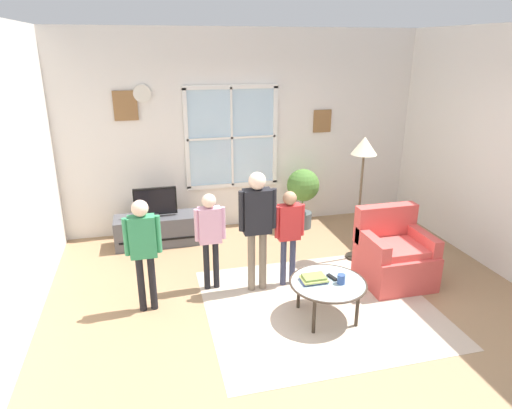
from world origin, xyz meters
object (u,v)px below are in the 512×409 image
armchair (394,256)px  remote_near_books (332,277)px  person_pink_shirt (210,231)px  person_black_shirt (257,218)px  tv_stand (158,230)px  person_green_shirt (143,243)px  coffee_table (328,284)px  book_stack (314,279)px  floor_lamp (363,158)px  cup (341,279)px  remote_near_cup (317,279)px  television (155,202)px  potted_plant_by_window (303,190)px  person_red_shirt (289,228)px

armchair → remote_near_books: armchair is taller
person_pink_shirt → person_black_shirt: size_ratio=0.82×
tv_stand → person_green_shirt: person_green_shirt is taller
coffee_table → person_pink_shirt: 1.42m
person_green_shirt → book_stack: bearing=-18.2°
remote_near_books → tv_stand: bearing=127.4°
book_stack → floor_lamp: bearing=47.4°
remote_near_books → book_stack: bearing=-176.7°
cup → coffee_table: bearing=153.4°
tv_stand → armchair: bearing=-33.0°
cup → remote_near_cup: (-0.21, 0.12, -0.04)m
television → person_pink_shirt: 1.51m
book_stack → person_black_shirt: size_ratio=0.19×
tv_stand → cup: (1.74, -2.33, 0.25)m
book_stack → person_green_shirt: (-1.66, 0.54, 0.34)m
coffee_table → book_stack: size_ratio=3.02×
armchair → person_black_shirt: person_black_shirt is taller
armchair → person_pink_shirt: 2.19m
person_green_shirt → potted_plant_by_window: person_green_shirt is taller
remote_near_books → person_red_shirt: bearing=110.3°
remote_near_cup → floor_lamp: 1.77m
armchair → remote_near_cup: size_ratio=6.21×
person_green_shirt → television: bearing=84.2°
cup → person_black_shirt: size_ratio=0.07×
television → person_black_shirt: 1.89m
remote_near_books → person_black_shirt: 1.02m
cup → armchair: bearing=31.7°
coffee_table → potted_plant_by_window: size_ratio=0.85×
armchair → cup: size_ratio=8.70×
book_stack → person_pink_shirt: person_pink_shirt is taller
cup → person_green_shirt: (-1.91, 0.65, 0.32)m
person_black_shirt → floor_lamp: 1.61m
person_pink_shirt → person_black_shirt: person_black_shirt is taller
person_red_shirt → tv_stand: bearing=133.3°
book_stack → person_pink_shirt: 1.27m
television → coffee_table: 2.80m
remote_near_cup → person_pink_shirt: (-0.97, 0.81, 0.30)m
person_green_shirt → person_black_shirt: size_ratio=0.88×
television → cup: bearing=-53.3°
tv_stand → cup: bearing=-53.3°
person_green_shirt → floor_lamp: bearing=12.3°
remote_near_books → person_red_shirt: person_red_shirt is taller
tv_stand → cup: size_ratio=11.65×
person_black_shirt → coffee_table: bearing=-52.2°
person_green_shirt → person_red_shirt: 1.62m
remote_near_cup → person_black_shirt: 0.93m
coffee_table → person_red_shirt: size_ratio=0.68×
tv_stand → remote_near_cup: remote_near_cup is taller
coffee_table → person_pink_shirt: bearing=140.7°
cup → person_black_shirt: 1.11m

